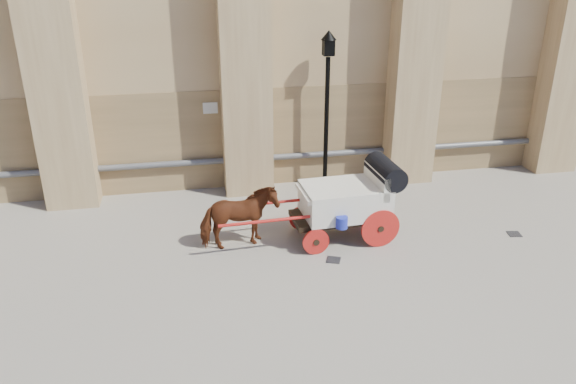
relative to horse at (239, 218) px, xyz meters
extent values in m
plane|color=slate|center=(1.65, -0.15, -0.78)|extent=(90.00, 90.00, 0.00)
cube|color=#9B7B4F|center=(3.65, 4.00, 0.72)|extent=(44.00, 0.35, 3.00)
cylinder|color=#59595B|center=(3.65, 3.73, 0.12)|extent=(42.00, 0.18, 0.18)
cube|color=beige|center=(-0.35, 3.82, 1.72)|extent=(0.42, 0.04, 0.32)
imported|color=brown|center=(0.00, 0.00, 0.00)|extent=(1.95, 1.14, 1.55)
cube|color=black|center=(2.52, 0.01, -0.18)|extent=(2.43, 1.20, 0.13)
cube|color=silver|center=(2.62, 0.02, 0.25)|extent=(2.12, 1.45, 0.76)
cube|color=silver|center=(3.43, 0.06, 0.68)|extent=(0.23, 1.36, 0.59)
cube|color=silver|center=(1.71, -0.03, 0.52)|extent=(0.44, 1.21, 0.11)
cylinder|color=black|center=(3.65, 0.07, 0.90)|extent=(0.67, 1.38, 0.61)
cylinder|color=red|center=(3.36, -0.62, -0.29)|extent=(0.98, 0.11, 0.97)
cylinder|color=red|center=(3.29, 0.72, -0.29)|extent=(0.98, 0.11, 0.97)
cylinder|color=red|center=(1.74, -0.70, -0.45)|extent=(0.65, 0.10, 0.65)
cylinder|color=red|center=(1.67, 0.64, -0.45)|extent=(0.65, 0.10, 0.65)
cylinder|color=red|center=(0.76, -0.57, 0.14)|extent=(2.60, 0.21, 0.08)
cylinder|color=red|center=(0.71, 0.41, 0.14)|extent=(2.60, 0.21, 0.08)
cylinder|color=#1E2CB0|center=(2.34, -0.76, 0.03)|extent=(0.28, 0.28, 0.28)
cylinder|color=black|center=(2.97, 3.30, 1.19)|extent=(0.13, 0.13, 3.93)
cone|color=black|center=(2.97, 3.30, -0.58)|extent=(0.39, 0.39, 0.39)
cube|color=black|center=(2.97, 3.30, 3.42)|extent=(0.31, 0.31, 0.46)
cone|color=black|center=(2.97, 3.30, 3.75)|extent=(0.44, 0.44, 0.26)
cube|color=black|center=(2.08, -1.07, -0.77)|extent=(0.42, 0.42, 0.01)
cube|color=black|center=(6.96, -0.68, -0.77)|extent=(0.37, 0.37, 0.01)
camera|label=1|loc=(-1.11, -12.09, 5.91)|focal=35.00mm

